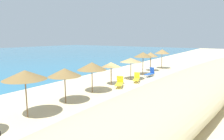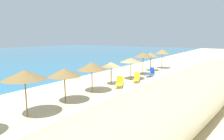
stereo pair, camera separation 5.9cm
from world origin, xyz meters
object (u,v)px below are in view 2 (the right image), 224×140
object	(u,v)px
beach_umbrella_5	(131,60)
beach_umbrella_8	(162,52)
beach_ball	(113,105)
beach_umbrella_1	(24,75)
beach_umbrella_3	(92,66)
lounge_chair_1	(150,73)
lounge_chair_0	(119,83)
beach_umbrella_2	(64,72)
beach_umbrella_6	(143,55)
beach_umbrella_7	(151,55)
lounge_chair_2	(137,78)
beach_umbrella_4	(111,65)

from	to	relation	value
beach_umbrella_5	beach_umbrella_8	size ratio (longest dim) A/B	0.84
beach_ball	beach_umbrella_1	bearing A→B (deg)	141.40
beach_umbrella_1	beach_umbrella_3	size ratio (longest dim) A/B	1.08
beach_umbrella_5	lounge_chair_1	size ratio (longest dim) A/B	1.51
lounge_chair_0	beach_ball	bearing A→B (deg)	93.68
beach_umbrella_2	beach_umbrella_5	bearing A→B (deg)	-0.38
beach_umbrella_8	beach_ball	distance (m)	19.39
beach_umbrella_8	beach_ball	world-z (taller)	beach_umbrella_8
lounge_chair_0	lounge_chair_1	size ratio (longest dim) A/B	1.00
beach_umbrella_2	beach_umbrella_3	bearing A→B (deg)	4.04
beach_umbrella_6	beach_umbrella_3	bearing A→B (deg)	178.68
lounge_chair_1	beach_umbrella_7	bearing A→B (deg)	-61.92
lounge_chair_0	lounge_chair_2	distance (m)	3.01
beach_umbrella_2	beach_ball	xyz separation A→B (m)	(1.13, -3.50, -2.13)
beach_umbrella_4	lounge_chair_1	world-z (taller)	beach_umbrella_4
beach_umbrella_6	beach_umbrella_7	world-z (taller)	beach_umbrella_6
beach_umbrella_2	beach_umbrella_4	distance (m)	6.66
beach_umbrella_1	beach_umbrella_5	distance (m)	13.23
beach_umbrella_6	beach_ball	distance (m)	13.03
beach_umbrella_5	beach_umbrella_7	distance (m)	6.93
lounge_chair_0	beach_umbrella_8	bearing A→B (deg)	-110.73
beach_umbrella_8	lounge_chair_1	world-z (taller)	beach_umbrella_8
lounge_chair_2	beach_umbrella_8	bearing A→B (deg)	-105.71
beach_umbrella_6	beach_umbrella_1	bearing A→B (deg)	-179.78
beach_umbrella_5	beach_umbrella_1	bearing A→B (deg)	179.94
beach_umbrella_4	lounge_chair_2	distance (m)	3.51
beach_umbrella_3	beach_umbrella_7	world-z (taller)	beach_umbrella_7
beach_umbrella_1	beach_umbrella_5	size ratio (longest dim) A/B	1.15
beach_umbrella_5	lounge_chair_2	world-z (taller)	beach_umbrella_5
beach_umbrella_1	beach_umbrella_8	bearing A→B (deg)	-0.13
beach_umbrella_4	beach_umbrella_8	distance (m)	13.43
beach_umbrella_3	beach_umbrella_8	xyz separation A→B (m)	(16.62, -0.35, 0.32)
lounge_chair_2	beach_umbrella_1	bearing A→B (deg)	63.62
beach_umbrella_5	beach_umbrella_7	xyz separation A→B (m)	(6.91, 0.51, 0.11)
lounge_chair_1	beach_umbrella_8	bearing A→B (deg)	-75.71
beach_umbrella_4	beach_umbrella_6	distance (m)	6.82
beach_umbrella_7	lounge_chair_0	size ratio (longest dim) A/B	1.62
beach_umbrella_6	lounge_chair_2	xyz separation A→B (m)	(-4.12, -1.17, -2.22)
beach_umbrella_8	beach_ball	bearing A→B (deg)	-169.83
beach_umbrella_6	beach_umbrella_2	bearing A→B (deg)	-179.95
lounge_chair_0	beach_umbrella_7	bearing A→B (deg)	-106.96
beach_umbrella_1	beach_umbrella_3	world-z (taller)	beach_umbrella_1
beach_umbrella_4	beach_umbrella_7	distance (m)	10.30
beach_umbrella_1	beach_umbrella_7	xyz separation A→B (m)	(20.13, 0.49, -0.23)
beach_umbrella_2	beach_umbrella_3	size ratio (longest dim) A/B	0.97
beach_umbrella_4	lounge_chair_1	xyz separation A→B (m)	(6.40, -1.54, -1.64)
beach_umbrella_1	beach_umbrella_2	bearing A→B (deg)	0.96
beach_umbrella_5	lounge_chair_0	xyz separation A→B (m)	(-3.71, -0.74, -1.83)
beach_umbrella_7	beach_umbrella_4	bearing A→B (deg)	-179.64
beach_umbrella_2	beach_umbrella_6	bearing A→B (deg)	0.05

